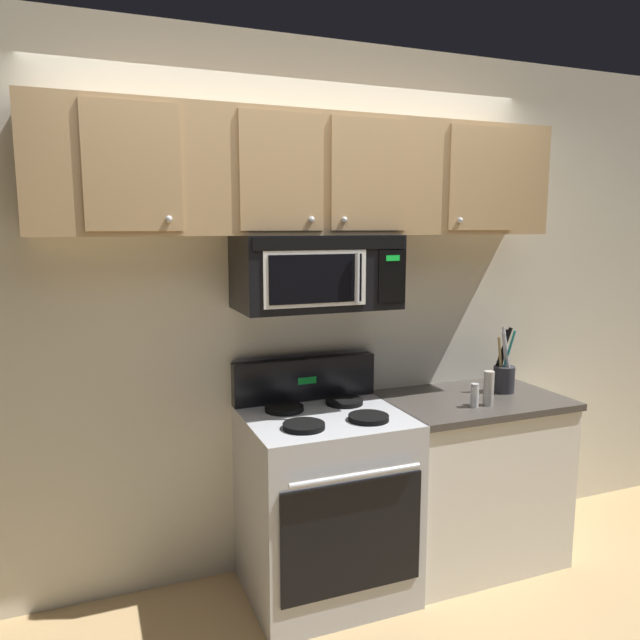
{
  "coord_description": "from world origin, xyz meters",
  "views": [
    {
      "loc": [
        -1.04,
        -2.15,
        1.79
      ],
      "look_at": [
        0.0,
        0.49,
        1.35
      ],
      "focal_mm": 33.86,
      "sensor_mm": 36.0,
      "label": 1
    }
  ],
  "objects_px": {
    "salt_shaker": "(475,396)",
    "pepper_mill": "(489,388)",
    "stove_range": "(325,500)",
    "over_range_microwave": "(316,272)",
    "utensil_crock_charcoal": "(504,375)"
  },
  "relations": [
    {
      "from": "utensil_crock_charcoal",
      "to": "pepper_mill",
      "type": "xyz_separation_m",
      "value": [
        -0.23,
        -0.17,
        -0.01
      ]
    },
    {
      "from": "over_range_microwave",
      "to": "salt_shaker",
      "type": "height_order",
      "value": "over_range_microwave"
    },
    {
      "from": "utensil_crock_charcoal",
      "to": "salt_shaker",
      "type": "bearing_deg",
      "value": -150.83
    },
    {
      "from": "over_range_microwave",
      "to": "pepper_mill",
      "type": "xyz_separation_m",
      "value": [
        0.82,
        -0.27,
        -0.59
      ]
    },
    {
      "from": "utensil_crock_charcoal",
      "to": "salt_shaker",
      "type": "height_order",
      "value": "utensil_crock_charcoal"
    },
    {
      "from": "over_range_microwave",
      "to": "pepper_mill",
      "type": "relative_size",
      "value": 4.34
    },
    {
      "from": "pepper_mill",
      "to": "utensil_crock_charcoal",
      "type": "bearing_deg",
      "value": 37.07
    },
    {
      "from": "over_range_microwave",
      "to": "salt_shaker",
      "type": "xyz_separation_m",
      "value": [
        0.74,
        -0.27,
        -0.62
      ]
    },
    {
      "from": "stove_range",
      "to": "over_range_microwave",
      "type": "distance_m",
      "value": 1.11
    },
    {
      "from": "salt_shaker",
      "to": "pepper_mill",
      "type": "height_order",
      "value": "pepper_mill"
    },
    {
      "from": "salt_shaker",
      "to": "pepper_mill",
      "type": "xyz_separation_m",
      "value": [
        0.08,
        0.0,
        0.03
      ]
    },
    {
      "from": "over_range_microwave",
      "to": "pepper_mill",
      "type": "bearing_deg",
      "value": -17.9
    },
    {
      "from": "stove_range",
      "to": "over_range_microwave",
      "type": "relative_size",
      "value": 1.47
    },
    {
      "from": "stove_range",
      "to": "pepper_mill",
      "type": "distance_m",
      "value": 0.99
    },
    {
      "from": "stove_range",
      "to": "utensil_crock_charcoal",
      "type": "bearing_deg",
      "value": 1.3
    }
  ]
}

